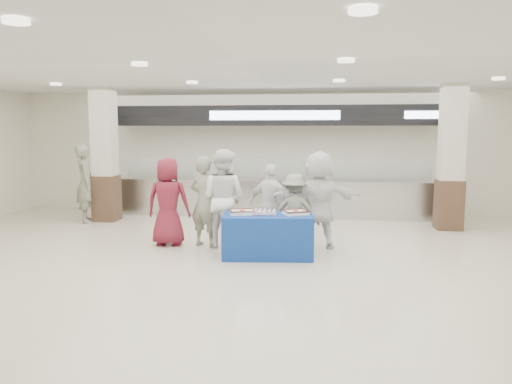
# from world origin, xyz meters

# --- Properties ---
(ground) EXTENTS (14.00, 14.00, 0.00)m
(ground) POSITION_xyz_m (0.00, 0.00, 0.00)
(ground) COLOR beige
(ground) RESTS_ON ground
(serving_line) EXTENTS (8.70, 0.85, 2.80)m
(serving_line) POSITION_xyz_m (0.00, 5.40, 1.16)
(serving_line) COLOR #B9BCC1
(serving_line) RESTS_ON ground
(column_left) EXTENTS (0.55, 0.55, 3.20)m
(column_left) POSITION_xyz_m (-4.00, 4.20, 1.53)
(column_left) COLOR #3D291C
(column_left) RESTS_ON ground
(column_right) EXTENTS (0.55, 0.55, 3.20)m
(column_right) POSITION_xyz_m (4.00, 4.20, 1.53)
(column_right) COLOR #3D291C
(column_right) RESTS_ON ground
(display_table) EXTENTS (1.62, 0.93, 0.75)m
(display_table) POSITION_xyz_m (0.27, 1.25, 0.38)
(display_table) COLOR #153F96
(display_table) RESTS_ON ground
(sheet_cake_left) EXTENTS (0.48, 0.41, 0.09)m
(sheet_cake_left) POSITION_xyz_m (-0.17, 1.22, 0.79)
(sheet_cake_left) COLOR white
(sheet_cake_left) RESTS_ON display_table
(sheet_cake_right) EXTENTS (0.49, 0.45, 0.09)m
(sheet_cake_right) POSITION_xyz_m (0.75, 1.32, 0.79)
(sheet_cake_right) COLOR white
(sheet_cake_right) RESTS_ON display_table
(cupcake_tray) EXTENTS (0.42, 0.32, 0.07)m
(cupcake_tray) POSITION_xyz_m (0.21, 1.28, 0.78)
(cupcake_tray) COLOR #B4B4B9
(cupcake_tray) RESTS_ON display_table
(civilian_maroon) EXTENTS (0.84, 0.57, 1.69)m
(civilian_maroon) POSITION_xyz_m (-1.71, 1.89, 0.84)
(civilian_maroon) COLOR maroon
(civilian_maroon) RESTS_ON ground
(soldier_a) EXTENTS (0.73, 0.61, 1.72)m
(soldier_a) POSITION_xyz_m (-1.00, 1.89, 0.86)
(soldier_a) COLOR slate
(soldier_a) RESTS_ON ground
(chef_tall) EXTENTS (1.08, 0.96, 1.85)m
(chef_tall) POSITION_xyz_m (-0.64, 1.89, 0.93)
(chef_tall) COLOR white
(chef_tall) RESTS_ON ground
(chef_short) EXTENTS (0.99, 0.65, 1.56)m
(chef_short) POSITION_xyz_m (0.22, 2.24, 0.78)
(chef_short) COLOR white
(chef_short) RESTS_ON ground
(soldier_b) EXTENTS (0.93, 0.55, 1.40)m
(soldier_b) POSITION_xyz_m (0.71, 1.95, 0.70)
(soldier_b) COLOR slate
(soldier_b) RESTS_ON ground
(civilian_white) EXTENTS (1.78, 0.93, 1.83)m
(civilian_white) POSITION_xyz_m (1.13, 2.03, 0.91)
(civilian_white) COLOR white
(civilian_white) RESTS_ON ground
(soldier_bg) EXTENTS (0.71, 0.81, 1.87)m
(soldier_bg) POSITION_xyz_m (-4.38, 3.92, 0.93)
(soldier_bg) COLOR slate
(soldier_bg) RESTS_ON ground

